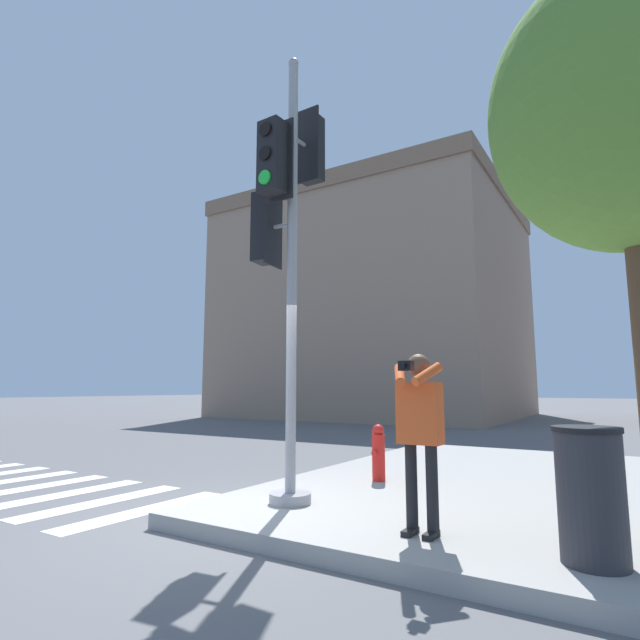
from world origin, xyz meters
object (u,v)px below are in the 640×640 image
at_px(fire_hydrant, 378,453).
at_px(trash_bin, 591,494).
at_px(person_photographer, 419,424).
at_px(traffic_signal_pole, 286,222).
at_px(street_tree, 628,109).

bearing_deg(fire_hydrant, trash_bin, -38.13).
xyz_separation_m(person_photographer, trash_bin, (1.39, -0.05, -0.48)).
height_order(traffic_signal_pole, person_photographer, traffic_signal_pole).
height_order(street_tree, trash_bin, street_tree).
height_order(traffic_signal_pole, fire_hydrant, traffic_signal_pole).
bearing_deg(street_tree, person_photographer, -157.67).
bearing_deg(trash_bin, fire_hydrant, 141.87).
xyz_separation_m(fire_hydrant, trash_bin, (2.87, -2.25, 0.12)).
xyz_separation_m(traffic_signal_pole, person_photographer, (1.84, -0.37, -2.41)).
height_order(person_photographer, street_tree, street_tree).
distance_m(street_tree, trash_bin, 3.57).
relative_size(street_tree, fire_hydrant, 6.70).
bearing_deg(street_tree, trash_bin, -120.59).
height_order(traffic_signal_pole, trash_bin, traffic_signal_pole).
bearing_deg(fire_hydrant, street_tree, -23.10).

